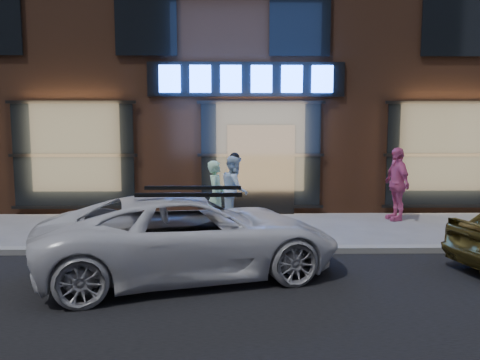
% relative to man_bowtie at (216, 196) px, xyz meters
% --- Properties ---
extents(ground, '(90.00, 90.00, 0.00)m').
position_rel_man_bowtie_xyz_m(ground, '(1.14, -1.94, -0.80)').
color(ground, slate).
rests_on(ground, ground).
extents(curb, '(60.00, 0.25, 0.12)m').
position_rel_man_bowtie_xyz_m(curb, '(1.14, -1.94, -0.74)').
color(curb, gray).
rests_on(curb, ground).
extents(storefront_building, '(30.20, 8.28, 10.30)m').
position_rel_man_bowtie_xyz_m(storefront_building, '(1.14, 6.04, 4.35)').
color(storefront_building, '#54301E').
rests_on(storefront_building, ground).
extents(man_bowtie, '(0.46, 0.63, 1.60)m').
position_rel_man_bowtie_xyz_m(man_bowtie, '(0.00, 0.00, 0.00)').
color(man_bowtie, '#C2FFCB').
rests_on(man_bowtie, ground).
extents(man_cap, '(0.64, 0.82, 1.66)m').
position_rel_man_bowtie_xyz_m(man_cap, '(0.43, 0.85, 0.03)').
color(man_cap, silver).
rests_on(man_cap, ground).
extents(passerby, '(0.59, 1.13, 1.84)m').
position_rel_man_bowtie_xyz_m(passerby, '(4.53, 1.12, 0.12)').
color(passerby, '#D85990').
rests_on(passerby, ground).
extents(white_suv, '(5.13, 3.38, 1.31)m').
position_rel_man_bowtie_xyz_m(white_suv, '(-0.29, -3.22, -0.14)').
color(white_suv, silver).
rests_on(white_suv, ground).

